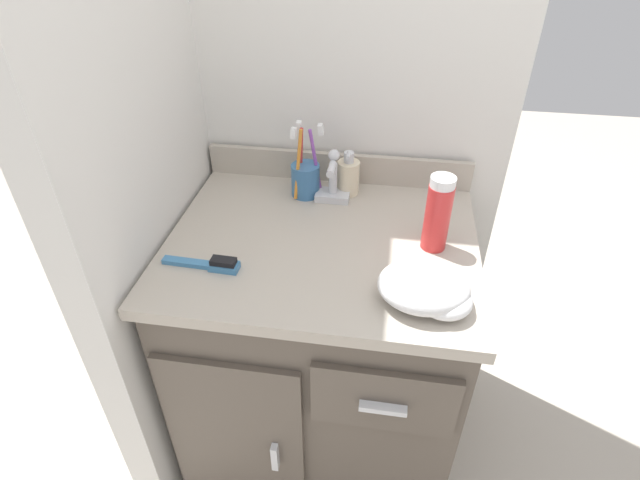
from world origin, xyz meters
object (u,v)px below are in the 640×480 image
at_px(toothbrush_cup, 305,177).
at_px(hairbrush, 211,264).
at_px(shaving_cream_can, 438,214).
at_px(soap_dispenser, 348,176).
at_px(hand_towel, 428,290).

distance_m(toothbrush_cup, hairbrush, 0.38).
distance_m(toothbrush_cup, shaving_cream_can, 0.39).
distance_m(soap_dispenser, shaving_cream_can, 0.31).
relative_size(soap_dispenser, shaving_cream_can, 0.69).
bearing_deg(soap_dispenser, hairbrush, -125.31).
relative_size(toothbrush_cup, hairbrush, 1.17).
bearing_deg(shaving_cream_can, toothbrush_cup, 150.95).
bearing_deg(soap_dispenser, hand_towel, -63.24).
bearing_deg(hairbrush, soap_dispenser, 56.86).
bearing_deg(shaving_cream_can, hand_towel, -95.18).
bearing_deg(hairbrush, shaving_cream_can, 20.05).
distance_m(shaving_cream_can, hairbrush, 0.52).
height_order(shaving_cream_can, hand_towel, shaving_cream_can).
xyz_separation_m(shaving_cream_can, hairbrush, (-0.48, -0.16, -0.08)).
bearing_deg(shaving_cream_can, hairbrush, -162.12).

